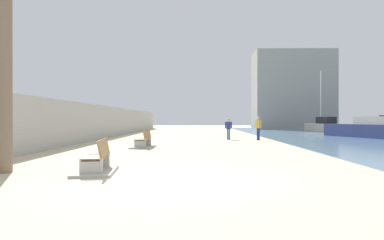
{
  "coord_description": "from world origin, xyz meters",
  "views": [
    {
      "loc": [
        0.43,
        -9.05,
        1.58
      ],
      "look_at": [
        0.01,
        15.97,
        1.51
      ],
      "focal_mm": 32.72,
      "sensor_mm": 36.0,
      "label": 1
    }
  ],
  "objects": [
    {
      "name": "ground_plane",
      "position": [
        0.0,
        18.0,
        0.0
      ],
      "size": [
        120.0,
        120.0,
        0.0
      ],
      "primitive_type": "plane",
      "color": "beige"
    },
    {
      "name": "seawall",
      "position": [
        -7.5,
        18.0,
        1.32
      ],
      "size": [
        0.8,
        64.0,
        2.64
      ],
      "primitive_type": "cube",
      "color": "#ADAAA3",
      "rests_on": "ground"
    },
    {
      "name": "bench_near",
      "position": [
        -2.55,
        1.18,
        0.23
      ],
      "size": [
        1.33,
        2.21,
        0.98
      ],
      "color": "#ADAAA3",
      "rests_on": "ground"
    },
    {
      "name": "bench_far",
      "position": [
        -2.56,
        10.12,
        0.23
      ],
      "size": [
        1.23,
        2.16,
        0.98
      ],
      "color": "#ADAAA3",
      "rests_on": "ground"
    },
    {
      "name": "person_walking",
      "position": [
        4.92,
        16.96,
        1.05
      ],
      "size": [
        0.39,
        0.41,
        1.78
      ],
      "color": "navy",
      "rests_on": "ground"
    },
    {
      "name": "person_standing",
      "position": [
        2.77,
        17.59,
        0.94
      ],
      "size": [
        0.53,
        0.22,
        1.62
      ],
      "color": "teal",
      "rests_on": "ground"
    },
    {
      "name": "boat_mid_bay",
      "position": [
        15.76,
        34.08,
        0.74
      ],
      "size": [
        2.11,
        7.51,
        7.54
      ],
      "color": "beige",
      "rests_on": "water_bay"
    },
    {
      "name": "boat_far_left",
      "position": [
        14.32,
        20.26,
        0.72
      ],
      "size": [
        3.98,
        7.97,
        1.75
      ],
      "color": "navy",
      "rests_on": "water_bay"
    },
    {
      "name": "harbor_building",
      "position": [
        15.28,
        46.0,
        6.04
      ],
      "size": [
        12.0,
        6.0,
        12.08
      ],
      "primitive_type": "cube",
      "color": "gray",
      "rests_on": "ground"
    }
  ]
}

